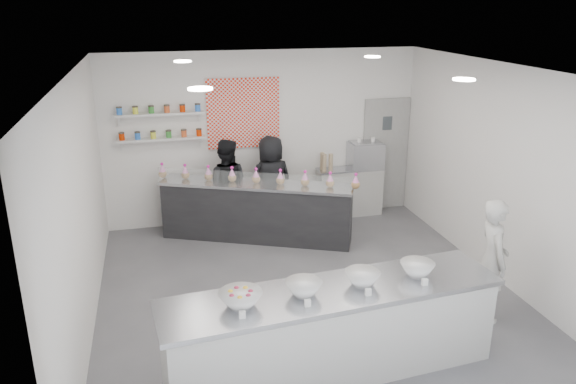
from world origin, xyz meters
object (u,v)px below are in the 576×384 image
at_px(woman_prep, 492,260).
at_px(staff_right, 271,182).
at_px(espresso_machine, 365,155).
at_px(espresso_ledge, 349,191).
at_px(prep_counter, 332,331).
at_px(staff_left, 226,185).
at_px(back_bar, 257,211).

distance_m(woman_prep, staff_right, 4.11).
height_order(espresso_machine, staff_right, staff_right).
relative_size(espresso_machine, staff_right, 0.37).
bearing_deg(espresso_machine, espresso_ledge, 180.00).
height_order(prep_counter, staff_left, staff_left).
bearing_deg(woman_prep, prep_counter, 118.70).
distance_m(woman_prep, staff_left, 4.54).
relative_size(prep_counter, back_bar, 1.14).
distance_m(prep_counter, back_bar, 3.67).
height_order(back_bar, espresso_machine, espresso_machine).
xyz_separation_m(woman_prep, staff_left, (-2.78, 3.60, 0.02)).
height_order(espresso_ledge, woman_prep, woman_prep).
relative_size(back_bar, espresso_machine, 5.26).
relative_size(back_bar, staff_left, 1.96).
bearing_deg(staff_left, espresso_machine, -158.63).
bearing_deg(staff_right, espresso_ledge, 174.25).
relative_size(prep_counter, espresso_machine, 6.00).
relative_size(woman_prep, staff_right, 0.97).
distance_m(back_bar, staff_right, 0.71).
bearing_deg(prep_counter, espresso_machine, 59.70).
bearing_deg(espresso_ledge, woman_prep, -82.66).
xyz_separation_m(espresso_machine, staff_left, (-2.57, -0.18, -0.32)).
distance_m(staff_left, staff_right, 0.78).
height_order(prep_counter, espresso_ledge, prep_counter).
relative_size(espresso_ledge, staff_left, 0.75).
relative_size(staff_left, staff_right, 0.99).
bearing_deg(staff_right, back_bar, 43.16).
xyz_separation_m(back_bar, espresso_machine, (2.15, 0.71, 0.63)).
distance_m(back_bar, espresso_ledge, 1.99).
bearing_deg(prep_counter, espresso_ledge, 62.83).
bearing_deg(woman_prep, staff_left, 51.37).
xyz_separation_m(prep_counter, staff_right, (0.25, 4.20, 0.32)).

